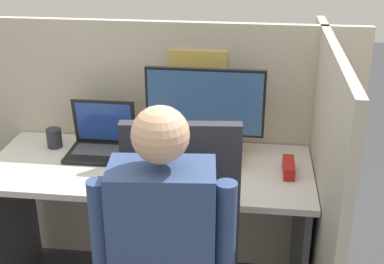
% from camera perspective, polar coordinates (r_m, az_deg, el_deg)
% --- Properties ---
extents(cubicle_panel_back, '(2.02, 0.05, 1.36)m').
position_cam_1_polar(cubicle_panel_back, '(2.84, -3.21, -1.78)').
color(cubicle_panel_back, '#B7AD99').
rests_on(cubicle_panel_back, ground).
extents(cubicle_panel_right, '(0.04, 1.24, 1.36)m').
position_cam_1_polar(cubicle_panel_right, '(2.47, 13.45, -6.64)').
color(cubicle_panel_right, '#B7AD99').
rests_on(cubicle_panel_right, ground).
extents(desk, '(1.52, 0.62, 0.75)m').
position_cam_1_polar(desk, '(2.60, -4.46, -7.18)').
color(desk, beige).
rests_on(desk, ground).
extents(paper_box, '(0.33, 0.26, 0.07)m').
position_cam_1_polar(paper_box, '(2.58, 1.33, -1.93)').
color(paper_box, orange).
rests_on(paper_box, desk).
extents(monitor, '(0.56, 0.22, 0.37)m').
position_cam_1_polar(monitor, '(2.49, 1.38, 2.71)').
color(monitor, black).
rests_on(monitor, paper_box).
extents(laptop, '(0.31, 0.24, 0.25)m').
position_cam_1_polar(laptop, '(2.65, -9.61, -1.21)').
color(laptop, black).
rests_on(laptop, desk).
extents(mouse, '(0.07, 0.05, 0.03)m').
position_cam_1_polar(mouse, '(2.38, -4.97, -4.84)').
color(mouse, black).
rests_on(mouse, desk).
extents(stapler, '(0.05, 0.16, 0.06)m').
position_cam_1_polar(stapler, '(2.46, 10.27, -3.76)').
color(stapler, '#A31919').
rests_on(stapler, desk).
extents(carrot_toy, '(0.05, 0.13, 0.05)m').
position_cam_1_polar(carrot_toy, '(2.28, -1.77, -5.89)').
color(carrot_toy, orange).
rests_on(carrot_toy, desk).
extents(pen_cup, '(0.08, 0.08, 0.10)m').
position_cam_1_polar(pen_cup, '(2.76, -14.48, -0.62)').
color(pen_cup, '#28282D').
rests_on(pen_cup, desk).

